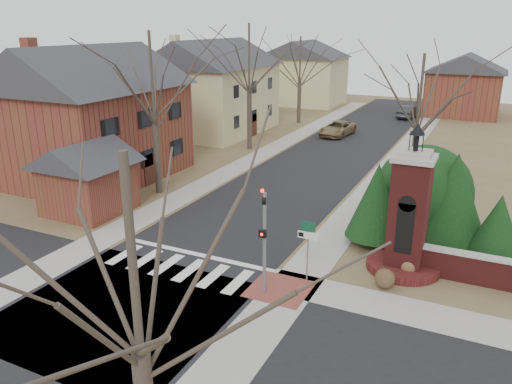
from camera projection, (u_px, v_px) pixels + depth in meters
The scene contains 29 objects.
ground at pixel (167, 275), 21.38m from camera, with size 120.00×120.00×0.00m, color brown.
main_street at pixel (327, 158), 40.15m from camera, with size 8.00×70.00×0.01m, color black.
cross_street at pixel (121, 310), 18.81m from camera, with size 120.00×8.00×0.01m, color black.
crosswalk_zone at pixel (178, 268), 22.06m from camera, with size 8.00×2.20×0.02m, color silver.
stop_bar at pixel (196, 254), 23.34m from camera, with size 8.00×0.35×0.02m, color silver.
sidewalk_right_main at pixel (393, 165), 38.01m from camera, with size 2.00×60.00×0.02m, color gray.
sidewalk_left at pixel (269, 151), 42.28m from camera, with size 2.00×60.00×0.02m, color gray.
curb_apron at pixel (279, 289), 20.25m from camera, with size 2.40×2.40×0.02m, color brown.
traffic_signal_pole at pixel (264, 233), 19.27m from camera, with size 0.28×0.41×4.50m.
sign_post at pixel (308, 240), 20.15m from camera, with size 0.90×0.07×2.75m.
brick_gate_monument at pixel (408, 224), 21.24m from camera, with size 3.20×3.20×6.47m.
house_brick_left at pixel (91, 111), 33.76m from camera, with size 9.80×11.80×9.42m.
house_stucco_left at pixel (212, 85), 48.49m from camera, with size 9.80×12.80×9.28m.
garage_left at pixel (87, 174), 27.99m from camera, with size 4.80×4.80×4.29m.
house_distant_left at pixel (303, 71), 65.90m from camera, with size 10.80×8.80×8.53m.
house_distant_right at pixel (464, 83), 57.87m from camera, with size 8.80×8.80×7.30m.
evergreen_near at pixel (376, 200), 23.65m from camera, with size 2.80×2.80×4.10m.
evergreen_mid at pixel (454, 197), 23.22m from camera, with size 3.40×3.40×4.70m.
evergreen_far at pixel (498, 225), 21.77m from camera, with size 2.40×2.40×3.30m.
evergreen_mass at pixel (424, 188), 25.01m from camera, with size 4.80×4.80×4.80m, color black.
bare_tree_0 at pixel (151, 69), 29.47m from camera, with size 8.05×8.05×11.15m.
bare_tree_1 at pixel (249, 52), 40.45m from camera, with size 8.40×8.40×11.64m.
bare_tree_2 at pixel (300, 56), 52.07m from camera, with size 7.35×7.35×10.19m.
bare_tree_3 at pixel (421, 86), 29.80m from camera, with size 7.00×7.00×9.70m.
bare_tree_4 at pixel (131, 246), 9.19m from camera, with size 6.65×6.65×9.21m.
pickup_truck at pixel (337, 129), 47.84m from camera, with size 2.29×4.96×1.38m, color olive.
distant_car at pixel (408, 112), 56.74m from camera, with size 1.50×4.30×1.42m, color #2B2D32.
dry_shrub_left at pixel (385, 279), 20.27m from camera, with size 0.83×0.83×0.83m, color #4E3B23.
dry_shrub_right at pixel (409, 265), 21.33m from camera, with size 0.90×0.90×0.90m, color brown.
Camera 1 is at (11.72, -15.55, 10.25)m, focal length 35.00 mm.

